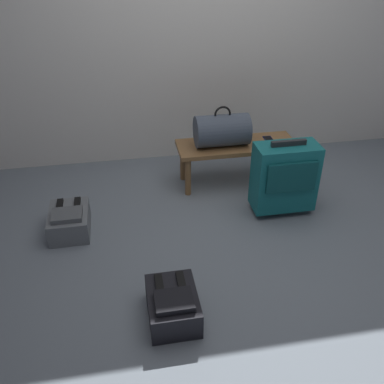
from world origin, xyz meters
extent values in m
plane|color=slate|center=(0.00, 0.00, 0.00)|extent=(6.60, 6.60, 0.00)
cube|color=olive|center=(0.14, 0.95, 0.35)|extent=(1.00, 0.36, 0.04)
cylinder|color=olive|center=(-0.30, 0.82, 0.17)|extent=(0.05, 0.05, 0.33)
cylinder|color=olive|center=(0.58, 0.82, 0.17)|extent=(0.05, 0.05, 0.33)
cylinder|color=olive|center=(-0.30, 1.08, 0.17)|extent=(0.05, 0.05, 0.33)
cylinder|color=olive|center=(0.58, 1.08, 0.17)|extent=(0.05, 0.05, 0.33)
cylinder|color=#475160|center=(0.01, 0.95, 0.50)|extent=(0.44, 0.26, 0.26)
torus|color=black|center=(0.01, 0.95, 0.64)|extent=(0.14, 0.02, 0.14)
cube|color=#191E4C|center=(0.43, 0.97, 0.37)|extent=(0.07, 0.14, 0.01)
cube|color=black|center=(0.43, 0.97, 0.38)|extent=(0.06, 0.13, 0.00)
cube|color=#14666B|center=(0.38, 0.45, 0.31)|extent=(0.47, 0.23, 0.52)
cube|color=#0E474A|center=(0.38, 0.32, 0.37)|extent=(0.38, 0.02, 0.23)
cube|color=#262628|center=(0.38, 0.45, 0.59)|extent=(0.26, 0.03, 0.04)
cylinder|color=black|center=(0.21, 0.53, 0.03)|extent=(0.02, 0.05, 0.05)
cylinder|color=black|center=(0.54, 0.53, 0.03)|extent=(0.02, 0.05, 0.05)
cube|color=slate|center=(-1.24, 0.47, 0.09)|extent=(0.28, 0.38, 0.17)
cube|color=#515559|center=(-1.24, 0.40, 0.19)|extent=(0.21, 0.17, 0.04)
cube|color=black|center=(-1.30, 0.54, 0.18)|extent=(0.04, 0.19, 0.02)
cube|color=black|center=(-1.18, 0.54, 0.18)|extent=(0.04, 0.19, 0.02)
cube|color=black|center=(-0.61, -0.47, 0.09)|extent=(0.28, 0.38, 0.17)
cube|color=black|center=(-0.61, -0.54, 0.19)|extent=(0.21, 0.17, 0.04)
cube|color=black|center=(-0.67, -0.40, 0.18)|extent=(0.04, 0.19, 0.02)
cube|color=black|center=(-0.55, -0.40, 0.18)|extent=(0.04, 0.19, 0.02)
camera|label=1|loc=(-0.81, -2.18, 1.91)|focal=39.88mm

